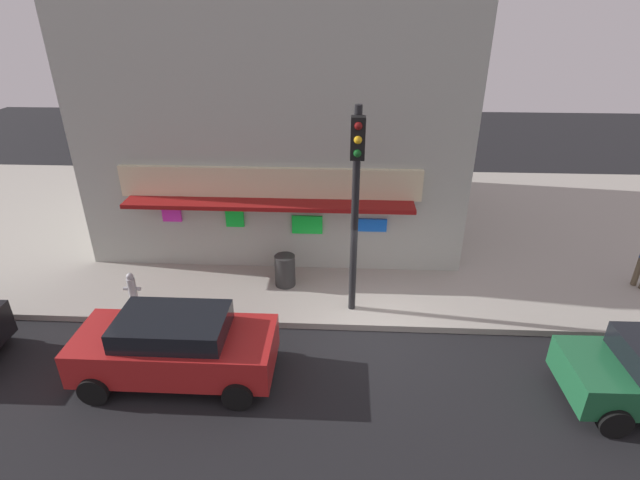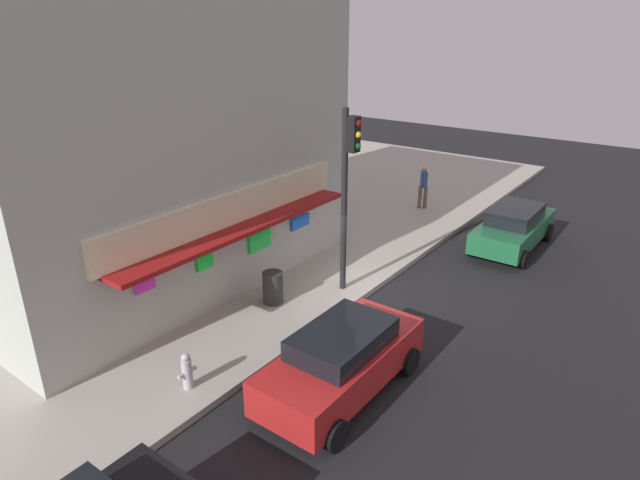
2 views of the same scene
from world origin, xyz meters
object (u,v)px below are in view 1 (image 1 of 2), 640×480
(fire_hydrant, at_px, (132,288))
(trash_can, at_px, (285,270))
(traffic_light, at_px, (356,189))
(parked_car_red, at_px, (176,346))

(fire_hydrant, xyz_separation_m, trash_can, (4.01, 1.06, 0.04))
(traffic_light, relative_size, trash_can, 5.79)
(traffic_light, bearing_deg, fire_hydrant, 178.73)
(fire_hydrant, bearing_deg, traffic_light, -1.27)
(trash_can, xyz_separation_m, parked_car_red, (-1.94, -3.69, 0.20))
(traffic_light, distance_m, parked_car_red, 5.33)
(parked_car_red, bearing_deg, trash_can, 62.24)
(traffic_light, relative_size, parked_car_red, 1.24)
(traffic_light, bearing_deg, trash_can, 147.79)
(trash_can, bearing_deg, traffic_light, -32.21)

